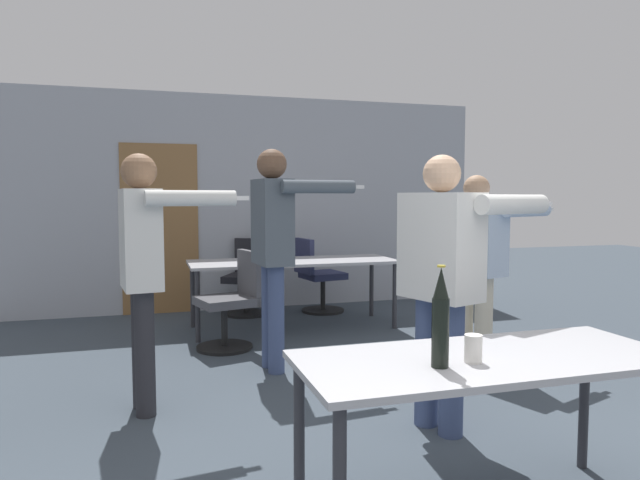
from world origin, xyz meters
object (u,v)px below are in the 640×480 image
at_px(office_chair_mid_tucked, 248,280).
at_px(office_chair_near_pushed, 317,278).
at_px(person_left_plaid, 274,237).
at_px(person_right_polo, 476,254).
at_px(person_far_watching, 442,268).
at_px(person_center_tall, 143,257).
at_px(drink_cup, 473,349).
at_px(beer_bottle, 441,319).
at_px(office_chair_far_right, 232,304).

distance_m(office_chair_mid_tucked, office_chair_near_pushed, 0.85).
relative_size(person_left_plaid, office_chair_near_pushed, 1.97).
height_order(person_right_polo, person_far_watching, person_far_watching).
xyz_separation_m(person_left_plaid, person_center_tall, (-1.00, -0.65, -0.06)).
relative_size(person_right_polo, person_far_watching, 0.96).
relative_size(person_center_tall, office_chair_mid_tucked, 1.88).
height_order(person_center_tall, drink_cup, person_center_tall).
xyz_separation_m(person_far_watching, drink_cup, (-0.40, -1.00, -0.20)).
relative_size(person_right_polo, person_left_plaid, 0.89).
bearing_deg(person_center_tall, office_chair_near_pushed, 136.75).
bearing_deg(office_chair_mid_tucked, person_center_tall, 96.36).
height_order(person_center_tall, office_chair_near_pushed, person_center_tall).
bearing_deg(office_chair_mid_tucked, beer_bottle, 117.74).
bearing_deg(person_right_polo, person_far_watching, -59.14).
height_order(person_left_plaid, office_chair_mid_tucked, person_left_plaid).
relative_size(office_chair_mid_tucked, beer_bottle, 2.19).
bearing_deg(person_far_watching, person_left_plaid, -172.64).
distance_m(office_chair_far_right, drink_cup, 3.32).
bearing_deg(office_chair_mid_tucked, office_chair_far_right, 103.14).
height_order(beer_bottle, drink_cup, beer_bottle).
height_order(person_left_plaid, beer_bottle, person_left_plaid).
xyz_separation_m(person_left_plaid, office_chair_near_pushed, (0.99, 2.13, -0.67)).
relative_size(office_chair_mid_tucked, drink_cup, 7.82).
bearing_deg(drink_cup, office_chair_far_right, 99.62).
xyz_separation_m(person_left_plaid, office_chair_mid_tucked, (0.16, 2.30, -0.68)).
bearing_deg(office_chair_near_pushed, office_chair_mid_tucked, -112.75).
xyz_separation_m(person_center_tall, office_chair_near_pushed, (2.00, 2.78, -0.60)).
xyz_separation_m(person_right_polo, person_center_tall, (-2.63, -0.27, 0.08)).
xyz_separation_m(person_right_polo, person_far_watching, (-0.92, -1.10, 0.05)).
xyz_separation_m(beer_bottle, drink_cup, (0.16, 0.02, -0.14)).
bearing_deg(office_chair_far_right, person_center_tall, 136.82).
distance_m(office_chair_far_right, office_chair_near_pushed, 1.83).
bearing_deg(office_chair_near_pushed, drink_cup, -19.53).
distance_m(person_center_tall, beer_bottle, 2.17).
bearing_deg(office_chair_far_right, office_chair_near_pushed, -57.34).
distance_m(person_left_plaid, office_chair_near_pushed, 2.44).
relative_size(person_left_plaid, office_chair_far_right, 1.98).
distance_m(office_chair_mid_tucked, drink_cup, 4.79).
bearing_deg(office_chair_mid_tucked, office_chair_near_pushed, -163.73).
xyz_separation_m(office_chair_far_right, beer_bottle, (0.39, -3.27, 0.51)).
bearing_deg(beer_bottle, person_left_plaid, 93.34).
height_order(person_left_plaid, drink_cup, person_left_plaid).
height_order(office_chair_near_pushed, beer_bottle, beer_bottle).
distance_m(person_far_watching, office_chair_mid_tucked, 3.85).
xyz_separation_m(person_far_watching, person_center_tall, (-1.72, 0.82, 0.04)).
bearing_deg(office_chair_mid_tucked, drink_cup, 119.70).
bearing_deg(person_far_watching, beer_bottle, -47.40).
distance_m(person_right_polo, person_far_watching, 1.43).
xyz_separation_m(office_chair_mid_tucked, office_chair_far_right, (-0.40, -1.52, 0.00)).
distance_m(office_chair_mid_tucked, office_chair_far_right, 1.58).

